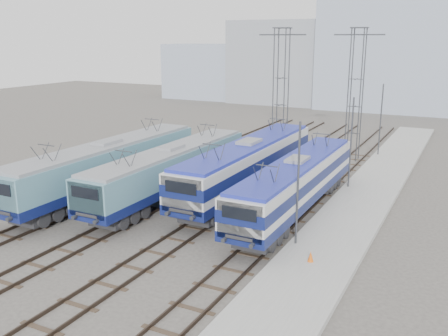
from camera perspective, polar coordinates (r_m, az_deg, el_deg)
ground at (r=29.89m, az=-9.05°, el=-7.39°), size 160.00×160.00×0.00m
platform at (r=32.81m, az=14.27°, el=-5.37°), size 4.00×70.00×0.30m
locomotive_far_left at (r=36.81m, az=-13.33°, el=0.42°), size 2.96×18.72×3.52m
locomotive_center_left at (r=35.34m, az=-6.20°, el=-0.07°), size 2.79×17.60×3.31m
locomotive_center_right at (r=36.07m, az=2.74°, el=0.60°), size 2.96×18.70×3.52m
locomotive_far_right at (r=32.26m, az=8.19°, el=-1.53°), size 2.74×17.32×3.26m
catenary_tower_west at (r=47.47m, az=6.51°, el=9.14°), size 4.50×1.20×12.00m
catenary_tower_east at (r=47.55m, az=14.81°, el=8.77°), size 4.50×1.20×12.00m
mast_front at (r=26.65m, az=8.44°, el=-2.15°), size 0.12×0.12×7.00m
mast_mid at (r=37.90m, az=14.30°, el=2.59°), size 0.12×0.12×7.00m
mast_rear at (r=49.50m, az=17.46°, el=5.12°), size 0.12×0.12×7.00m
safety_cone at (r=25.61m, az=9.87°, el=-9.93°), size 0.30×0.30×0.54m
building_west at (r=89.72m, az=7.18°, el=11.91°), size 18.00×12.00×14.00m
building_center at (r=85.22m, az=18.95°, el=12.46°), size 22.00×14.00×18.00m
building_far_west at (r=96.46m, az=-1.99°, el=11.01°), size 14.00×10.00×10.00m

